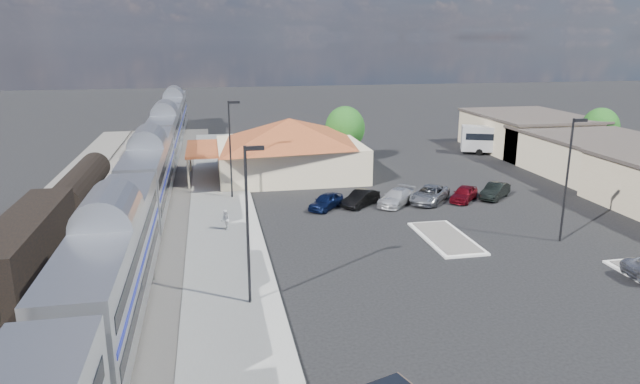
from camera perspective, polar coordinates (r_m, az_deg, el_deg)
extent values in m
plane|color=black|center=(40.07, 8.31, -6.01)|extent=(280.00, 280.00, 0.00)
cube|color=#4C4944|center=(46.22, -20.81, -3.89)|extent=(16.00, 100.00, 0.12)
cube|color=gray|center=(43.58, -9.49, -4.17)|extent=(5.50, 92.00, 0.18)
cube|color=silver|center=(31.71, -19.97, -6.71)|extent=(3.00, 20.00, 5.00)
cube|color=black|center=(32.80, -19.53, -11.18)|extent=(2.20, 16.00, 0.60)
cube|color=silver|center=(51.68, -16.62, 1.88)|extent=(3.00, 20.00, 5.00)
cube|color=black|center=(52.35, -16.40, -1.05)|extent=(2.20, 16.00, 0.60)
cube|color=silver|center=(72.23, -15.16, 5.64)|extent=(3.00, 20.00, 5.00)
cube|color=black|center=(72.72, -15.01, 3.51)|extent=(2.20, 16.00, 0.60)
cube|color=silver|center=(92.99, -14.34, 7.73)|extent=(3.00, 20.00, 5.00)
cube|color=black|center=(93.36, -14.23, 6.06)|extent=(2.20, 16.00, 0.60)
cube|color=black|center=(38.95, -27.31, -4.80)|extent=(2.80, 14.00, 3.60)
cube|color=black|center=(39.58, -26.98, -7.39)|extent=(2.20, 12.00, 0.60)
cylinder|color=black|center=(53.88, -22.80, 0.81)|extent=(2.80, 14.00, 2.80)
cube|color=black|center=(54.32, -22.60, -1.03)|extent=(2.20, 12.00, 0.60)
cube|color=beige|center=(61.04, -3.06, 3.28)|extent=(15.00, 12.00, 3.60)
pyramid|color=brown|center=(60.48, -3.10, 6.15)|extent=(15.30, 12.24, 2.60)
cube|color=brown|center=(60.20, -11.71, 4.27)|extent=(3.20, 9.60, 0.25)
cube|color=#C6B28C|center=(68.11, 25.99, 3.17)|extent=(12.00, 18.00, 4.00)
cube|color=#3F3833|center=(67.75, 26.20, 4.95)|extent=(12.40, 18.40, 0.30)
cube|color=#C6B28C|center=(79.48, 20.04, 5.50)|extent=(12.00, 16.00, 4.50)
cube|color=#3F3833|center=(79.15, 20.20, 7.21)|extent=(12.40, 16.40, 0.30)
cube|color=silver|center=(43.19, 12.48, -4.53)|extent=(3.30, 7.50, 0.15)
cube|color=#4C4944|center=(43.17, 12.48, -4.42)|extent=(2.70, 6.90, 0.10)
cylinder|color=black|center=(30.84, -7.26, -3.63)|extent=(0.16, 0.16, 9.00)
cube|color=black|center=(29.77, -6.57, 4.38)|extent=(1.00, 0.25, 0.22)
cylinder|color=black|center=(52.14, -8.96, 4.08)|extent=(0.16, 0.16, 9.00)
cube|color=black|center=(51.51, -8.60, 8.86)|extent=(1.00, 0.25, 0.22)
cylinder|color=black|center=(44.11, 23.43, 0.97)|extent=(0.16, 0.16, 9.00)
cube|color=black|center=(43.63, 24.58, 6.54)|extent=(1.00, 0.25, 0.22)
cylinder|color=#382314|center=(78.08, 26.01, 3.99)|extent=(0.30, 0.30, 2.55)
ellipsoid|color=#154915|center=(77.70, 26.22, 5.79)|extent=(4.41, 4.41, 4.87)
cylinder|color=#382314|center=(68.29, 2.49, 4.19)|extent=(0.30, 0.30, 2.73)
ellipsoid|color=#154915|center=(67.83, 2.52, 6.40)|extent=(4.71, 4.71, 5.21)
cube|color=silver|center=(75.94, 18.14, 5.04)|extent=(11.17, 6.24, 3.13)
cube|color=black|center=(75.88, 18.16, 5.32)|extent=(10.36, 5.96, 0.83)
cylinder|color=black|center=(75.80, 21.04, 3.56)|extent=(0.87, 0.56, 0.83)
cylinder|color=black|center=(77.88, 20.76, 3.87)|extent=(0.87, 0.56, 0.83)
cylinder|color=black|center=(74.77, 15.62, 3.87)|extent=(0.87, 0.56, 0.83)
cylinder|color=black|center=(76.88, 15.49, 4.18)|extent=(0.87, 0.56, 0.83)
imported|color=silver|center=(43.97, -9.45, -2.78)|extent=(0.73, 0.87, 1.58)
imported|color=#0B153A|center=(49.33, 0.60, -0.93)|extent=(3.88, 4.07, 1.37)
imported|color=black|center=(50.32, 4.10, -0.62)|extent=(4.12, 3.94, 1.40)
imported|color=silver|center=(50.96, 7.67, -0.53)|extent=(4.71, 4.82, 1.39)
imported|color=gray|center=(52.31, 10.89, -0.21)|extent=(5.27, 5.59, 1.47)
imported|color=maroon|center=(53.31, 14.20, -0.16)|extent=(3.95, 4.11, 1.39)
imported|color=black|center=(54.99, 17.10, 0.11)|extent=(4.16, 3.99, 1.41)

